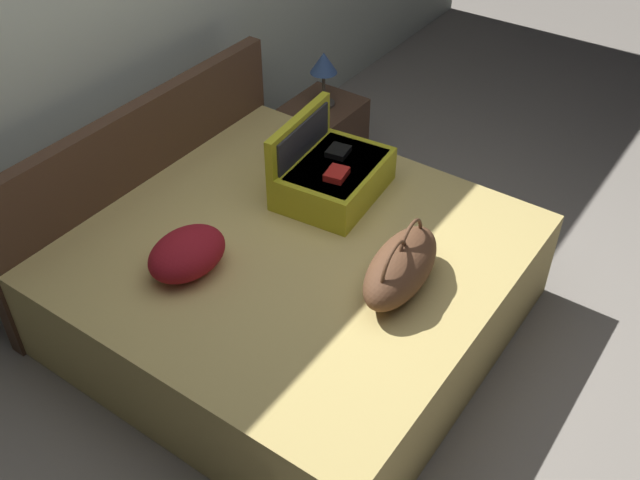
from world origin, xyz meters
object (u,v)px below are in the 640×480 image
at_px(bed, 296,285).
at_px(table_lamp, 324,66).
at_px(duffel_bag, 401,267).
at_px(nightstand, 323,136).
at_px(hard_case_large, 331,174).
at_px(pillow_near_headboard, 187,253).

distance_m(bed, table_lamp, 1.46).
relative_size(bed, duffel_bag, 3.32).
relative_size(nightstand, table_lamp, 1.35).
xyz_separation_m(duffel_bag, table_lamp, (1.16, 1.21, 0.10)).
bearing_deg(table_lamp, bed, -150.51).
bearing_deg(bed, hard_case_large, 12.45).
xyz_separation_m(pillow_near_headboard, nightstand, (1.61, 0.40, -0.36)).
relative_size(duffel_bag, pillow_near_headboard, 1.49).
height_order(duffel_bag, nightstand, duffel_bag).
height_order(bed, hard_case_large, hard_case_large).
distance_m(nightstand, table_lamp, 0.48).
relative_size(bed, pillow_near_headboard, 4.97).
bearing_deg(bed, table_lamp, 29.49).
bearing_deg(nightstand, pillow_near_headboard, -166.06).
bearing_deg(duffel_bag, table_lamp, 46.08).
bearing_deg(pillow_near_headboard, duffel_bag, -61.35).
height_order(hard_case_large, pillow_near_headboard, hard_case_large).
xyz_separation_m(bed, table_lamp, (1.20, 0.68, 0.46)).
relative_size(bed, hard_case_large, 3.14).
distance_m(hard_case_large, table_lamp, 0.97).
distance_m(bed, nightstand, 1.38).
bearing_deg(hard_case_large, duffel_bag, -128.03).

